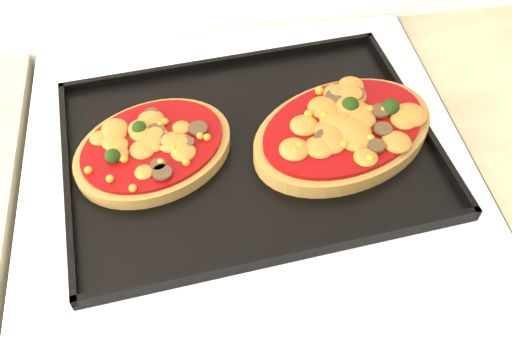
{
  "coord_description": "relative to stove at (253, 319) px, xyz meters",
  "views": [
    {
      "loc": [
        -0.06,
        1.23,
        1.48
      ],
      "look_at": [
        0.01,
        1.68,
        0.92
      ],
      "focal_mm": 40.0,
      "sensor_mm": 36.0,
      "label": 1
    }
  ],
  "objects": [
    {
      "name": "stove",
      "position": [
        0.0,
        0.0,
        0.0
      ],
      "size": [
        0.6,
        0.6,
        0.91
      ],
      "primitive_type": "cube",
      "color": "white",
      "rests_on": "floor"
    },
    {
      "name": "baking_tray",
      "position": [
        0.0,
        0.03,
        0.47
      ],
      "size": [
        0.51,
        0.4,
        0.02
      ],
      "primitive_type": "cube",
      "rotation": [
        0.0,
        0.0,
        0.09
      ],
      "color": "black",
      "rests_on": "stove"
    },
    {
      "name": "pizza_left",
      "position": [
        -0.12,
        0.03,
        0.48
      ],
      "size": [
        0.26,
        0.23,
        0.03
      ],
      "primitive_type": null,
      "rotation": [
        0.0,
        0.0,
        0.42
      ],
      "color": "olive",
      "rests_on": "baking_tray"
    },
    {
      "name": "pizza_right",
      "position": [
        0.13,
        0.02,
        0.48
      ],
      "size": [
        0.3,
        0.25,
        0.04
      ],
      "primitive_type": null,
      "rotation": [
        0.0,
        0.0,
        0.38
      ],
      "color": "olive",
      "rests_on": "baking_tray"
    }
  ]
}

